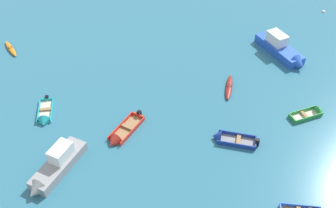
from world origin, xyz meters
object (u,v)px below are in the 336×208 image
Objects in this scene: motor_launch_grey_near_left at (55,167)px; rowboat_green_foreground_center at (313,112)px; kayak_orange_near_right at (11,49)px; rowboat_turquoise_cluster_outer at (44,118)px; mooring_buoy_trailing at (323,12)px; motor_launch_blue_near_camera at (282,50)px; rowboat_deep_blue_outer_left at (226,138)px; kayak_maroon_midfield_left at (229,87)px; rowboat_red_back_row_center at (119,136)px.

motor_launch_grey_near_left reaches higher than rowboat_green_foreground_center.
kayak_orange_near_right is at bearing 150.31° from rowboat_green_foreground_center.
rowboat_turquoise_cluster_outer is at bearing -71.18° from kayak_orange_near_right.
rowboat_turquoise_cluster_outer is at bearing -158.66° from mooring_buoy_trailing.
motor_launch_blue_near_camera is at bearing 26.27° from motor_launch_grey_near_left.
rowboat_deep_blue_outer_left is 24.25m from kayak_orange_near_right.
rowboat_turquoise_cluster_outer is at bearing 170.56° from rowboat_green_foreground_center.
kayak_maroon_midfield_left is 1.12× the size of kayak_orange_near_right.
rowboat_red_back_row_center reaches higher than kayak_orange_near_right.
rowboat_red_back_row_center is 29.99m from mooring_buoy_trailing.
mooring_buoy_trailing is at bearing 36.87° from kayak_maroon_midfield_left.
kayak_maroon_midfield_left is at bearing 23.89° from motor_launch_grey_near_left.
motor_launch_blue_near_camera is 1.87× the size of rowboat_turquoise_cluster_outer.
rowboat_turquoise_cluster_outer is at bearing 159.88° from rowboat_deep_blue_outer_left.
rowboat_red_back_row_center reaches higher than rowboat_green_foreground_center.
motor_launch_blue_near_camera is 1.25× the size of motor_launch_grey_near_left.
kayak_maroon_midfield_left is 19.03m from mooring_buoy_trailing.
mooring_buoy_trailing is (8.44, 7.29, -0.63)m from motor_launch_blue_near_camera.
rowboat_red_back_row_center is at bearing -56.16° from kayak_orange_near_right.
motor_launch_grey_near_left is at bearing -79.61° from rowboat_turquoise_cluster_outer.
rowboat_red_back_row_center is 1.19× the size of kayak_orange_near_right.
rowboat_deep_blue_outer_left is 1.15× the size of kayak_orange_near_right.
mooring_buoy_trailing is (17.37, 17.49, -0.19)m from rowboat_deep_blue_outer_left.
rowboat_green_foreground_center is at bearing -95.53° from motor_launch_blue_near_camera.
kayak_maroon_midfield_left is (2.14, 6.07, -0.03)m from rowboat_deep_blue_outer_left.
rowboat_green_foreground_center reaches higher than mooring_buoy_trailing.
kayak_maroon_midfield_left is at bearing -27.05° from kayak_orange_near_right.
mooring_buoy_trailing is (9.28, 16.00, -0.17)m from rowboat_green_foreground_center.
motor_launch_blue_near_camera is 7.95m from kayak_maroon_midfield_left.
rowboat_deep_blue_outer_left is at bearing -42.31° from kayak_orange_near_right.
rowboat_green_foreground_center is 7.50m from kayak_maroon_midfield_left.
rowboat_red_back_row_center is 8.74× the size of mooring_buoy_trailing.
motor_launch_blue_near_camera is 27.55m from kayak_orange_near_right.
kayak_orange_near_right is 7.31× the size of mooring_buoy_trailing.
rowboat_red_back_row_center is 6.78m from rowboat_turquoise_cluster_outer.
kayak_maroon_midfield_left reaches higher than mooring_buoy_trailing.
rowboat_turquoise_cluster_outer is 11.77m from kayak_orange_near_right.
kayak_maroon_midfield_left is 22.54m from kayak_orange_near_right.
kayak_maroon_midfield_left is 0.99× the size of rowboat_turquoise_cluster_outer.
mooring_buoy_trailing is (35.30, 1.17, -0.15)m from kayak_orange_near_right.
motor_launch_blue_near_camera is at bearing 48.79° from rowboat_deep_blue_outer_left.
kayak_orange_near_right reaches higher than mooring_buoy_trailing.
kayak_maroon_midfield_left is (15.21, 6.74, -0.42)m from motor_launch_grey_near_left.
kayak_orange_near_right is (-3.80, 11.14, 0.00)m from rowboat_turquoise_cluster_outer.
rowboat_green_foreground_center is (-0.84, -8.70, -0.47)m from motor_launch_blue_near_camera.
motor_launch_grey_near_left is 5.96m from rowboat_turquoise_cluster_outer.
motor_launch_blue_near_camera reaches higher than rowboat_deep_blue_outer_left.
rowboat_turquoise_cluster_outer is (-5.91, 3.33, -0.03)m from rowboat_red_back_row_center.
motor_launch_blue_near_camera is 1.77× the size of rowboat_red_back_row_center.
rowboat_deep_blue_outer_left is 15.05m from rowboat_turquoise_cluster_outer.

